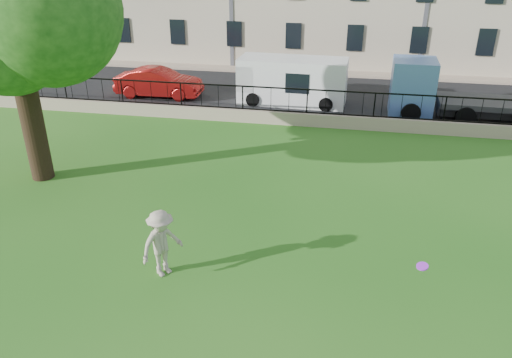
% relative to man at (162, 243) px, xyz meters
% --- Properties ---
extents(ground, '(120.00, 120.00, 0.00)m').
position_rel_man_xyz_m(ground, '(2.50, 0.02, -0.92)').
color(ground, '#206317').
rests_on(ground, ground).
extents(retaining_wall, '(50.00, 0.40, 0.60)m').
position_rel_man_xyz_m(retaining_wall, '(2.50, 12.02, -0.62)').
color(retaining_wall, tan).
rests_on(retaining_wall, ground).
extents(iron_railing, '(50.00, 0.05, 1.13)m').
position_rel_man_xyz_m(iron_railing, '(2.50, 12.02, 0.23)').
color(iron_railing, black).
rests_on(iron_railing, retaining_wall).
extents(street, '(60.00, 9.00, 0.01)m').
position_rel_man_xyz_m(street, '(2.50, 16.72, -0.91)').
color(street, black).
rests_on(street, ground).
extents(sidewalk, '(60.00, 1.40, 0.12)m').
position_rel_man_xyz_m(sidewalk, '(2.50, 21.92, -0.86)').
color(sidewalk, tan).
rests_on(sidewalk, ground).
extents(man, '(1.24, 1.37, 1.84)m').
position_rel_man_xyz_m(man, '(0.00, 0.00, 0.00)').
color(man, '#B5A693').
rests_on(man, ground).
extents(frisbee, '(0.33, 0.33, 0.12)m').
position_rel_man_xyz_m(frisbee, '(6.28, -0.12, 0.23)').
color(frisbee, '#AC2AEF').
extents(red_sedan, '(4.67, 1.67, 1.53)m').
position_rel_man_xyz_m(red_sedan, '(-5.84, 15.19, -0.15)').
color(red_sedan, '#B11715').
rests_on(red_sedan, street).
extents(white_van, '(5.60, 2.36, 2.32)m').
position_rel_man_xyz_m(white_van, '(1.42, 15.42, 0.24)').
color(white_van, white).
rests_on(white_van, street).
extents(blue_truck, '(6.52, 2.50, 2.71)m').
position_rel_man_xyz_m(blue_truck, '(9.54, 14.42, 0.43)').
color(blue_truck, '#557DC8').
rests_on(blue_truck, street).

